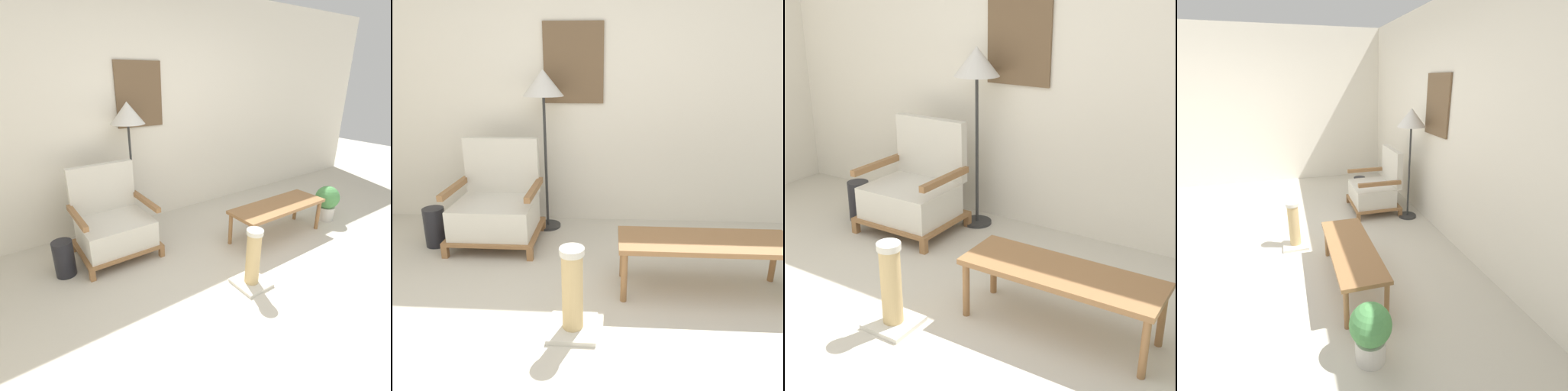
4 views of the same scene
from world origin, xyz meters
TOP-DOWN VIEW (x-y plane):
  - wall_back at (-0.00, 2.36)m, footprint 8.00×0.09m
  - armchair at (-0.92, 1.73)m, footprint 0.77×0.66m
  - floor_lamp at (-0.53, 2.10)m, footprint 0.37×0.37m
  - coffee_table at (0.74, 1.02)m, footprint 1.18×0.41m
  - vase at (-1.46, 1.62)m, footprint 0.18×0.18m
  - scratching_post at (-0.12, 0.52)m, footprint 0.29×0.29m

SIDE VIEW (x-z plane):
  - vase at x=-1.46m, z-range 0.00..0.35m
  - scratching_post at x=-0.12m, z-range -0.04..0.50m
  - armchair at x=-0.92m, z-range -0.13..0.78m
  - coffee_table at x=0.74m, z-range 0.15..0.55m
  - floor_lamp at x=-0.53m, z-range 0.55..2.05m
  - wall_back at x=0.00m, z-range 0.00..2.70m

